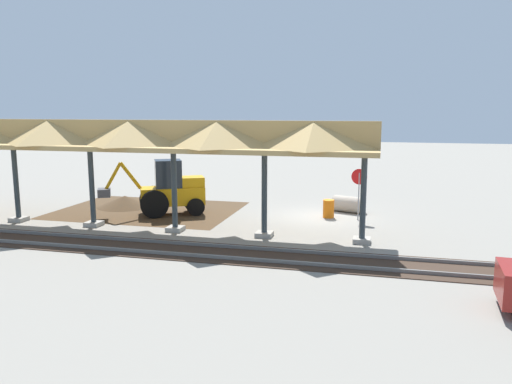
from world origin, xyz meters
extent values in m
plane|color=gray|center=(0.00, 0.00, 0.00)|extent=(120.00, 120.00, 0.00)
cube|color=#4C3823|center=(9.12, 0.62, 0.00)|extent=(9.42, 7.00, 0.01)
cube|color=#9E998E|center=(-2.27, 4.57, 0.10)|extent=(0.70, 0.70, 0.20)
cylinder|color=#2D383D|center=(-2.27, 4.57, 1.80)|extent=(0.24, 0.24, 3.60)
cube|color=#9E998E|center=(1.80, 4.57, 0.10)|extent=(0.70, 0.70, 0.20)
cylinder|color=#2D383D|center=(1.80, 4.57, 1.80)|extent=(0.24, 0.24, 3.60)
cube|color=#9E998E|center=(5.87, 4.57, 0.10)|extent=(0.70, 0.70, 0.20)
cylinder|color=#2D383D|center=(5.87, 4.57, 1.80)|extent=(0.24, 0.24, 3.60)
cube|color=#9E998E|center=(9.94, 4.57, 0.10)|extent=(0.70, 0.70, 0.20)
cylinder|color=#2D383D|center=(9.94, 4.57, 1.80)|extent=(0.24, 0.24, 3.60)
cube|color=#9E998E|center=(14.01, 4.57, 0.10)|extent=(0.70, 0.70, 0.20)
cylinder|color=#2D383D|center=(14.01, 4.57, 1.80)|extent=(0.24, 0.24, 3.60)
cube|color=tan|center=(9.94, 4.57, 3.70)|extent=(25.61, 3.20, 0.20)
cube|color=tan|center=(9.94, 4.57, 4.35)|extent=(25.61, 0.20, 1.10)
pyramid|color=tan|center=(-0.23, 4.57, 4.35)|extent=(3.66, 3.20, 1.10)
pyramid|color=tan|center=(3.84, 4.57, 4.35)|extent=(3.66, 3.20, 1.10)
pyramid|color=tan|center=(7.90, 4.57, 4.35)|extent=(3.66, 3.20, 1.10)
pyramid|color=tan|center=(11.97, 4.57, 4.35)|extent=(3.66, 3.20, 1.10)
cube|color=slate|center=(0.00, 6.72, 0.07)|extent=(60.00, 0.08, 0.15)
cube|color=slate|center=(0.00, 8.15, 0.07)|extent=(60.00, 0.08, 0.15)
cube|color=#38281E|center=(0.00, 7.43, 0.01)|extent=(60.00, 2.58, 0.03)
cylinder|color=gray|center=(-1.92, 0.34, 1.16)|extent=(0.06, 0.06, 2.33)
cylinder|color=red|center=(-1.92, 0.34, 2.14)|extent=(0.76, 0.13, 0.76)
cube|color=orange|center=(7.41, 1.25, 0.97)|extent=(3.43, 2.66, 0.90)
cube|color=#1E262D|center=(7.58, 1.34, 2.12)|extent=(1.70, 1.65, 1.40)
cube|color=orange|center=(6.51, 0.76, 1.67)|extent=(1.53, 1.51, 0.50)
cylinder|color=black|center=(8.59, 1.07, 0.70)|extent=(1.37, 0.93, 1.40)
cylinder|color=black|center=(7.91, 2.33, 0.70)|extent=(1.37, 0.93, 1.40)
cylinder|color=black|center=(6.76, 0.16, 0.45)|extent=(0.93, 0.69, 0.90)
cylinder|color=black|center=(6.14, 1.30, 0.45)|extent=(0.93, 0.69, 0.90)
cylinder|color=orange|center=(9.22, 2.22, 2.08)|extent=(1.02, 0.66, 1.41)
cylinder|color=orange|center=(9.99, 2.64, 2.00)|extent=(0.94, 0.61, 1.54)
cube|color=#47474C|center=(10.37, 2.84, 1.27)|extent=(0.91, 0.99, 0.40)
cone|color=#4C3823|center=(10.83, -0.01, 0.00)|extent=(6.22, 6.22, 1.21)
cylinder|color=#9E9384|center=(-1.33, -1.46, 0.42)|extent=(1.78, 1.32, 0.85)
cylinder|color=black|center=(-0.58, -1.71, 0.42)|extent=(0.20, 0.53, 0.55)
cylinder|color=orange|center=(-0.46, 0.11, 0.45)|extent=(0.56, 0.56, 0.90)
camera|label=1|loc=(-2.85, 24.67, 5.36)|focal=35.00mm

